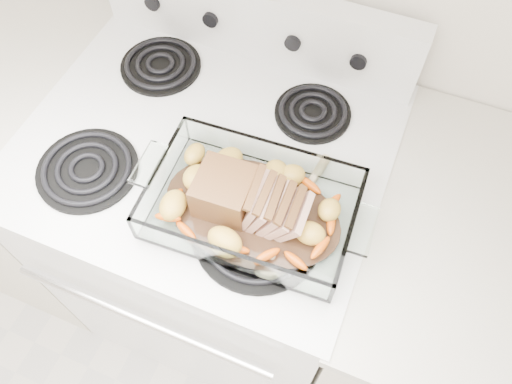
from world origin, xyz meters
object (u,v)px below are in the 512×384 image
at_px(counter_right, 443,322).
at_px(baking_dish, 252,208).
at_px(pork_roast, 242,197).
at_px(counter_left, 31,166).
at_px(electric_range, 218,235).

relative_size(counter_right, baking_dish, 2.43).
bearing_deg(pork_roast, baking_dish, 14.99).
bearing_deg(baking_dish, counter_left, 168.47).
bearing_deg(counter_left, pork_roast, -8.89).
bearing_deg(pork_roast, counter_left, -173.90).
xyz_separation_m(counter_right, baking_dish, (-0.50, -0.13, 0.50)).
height_order(counter_left, counter_right, same).
xyz_separation_m(baking_dish, pork_roast, (-0.02, -0.00, 0.03)).
bearing_deg(pork_roast, counter_right, 28.58).
distance_m(electric_range, baking_dish, 0.52).
height_order(electric_range, baking_dish, electric_range).
relative_size(electric_range, baking_dish, 2.91).
distance_m(counter_right, baking_dish, 0.72).
distance_m(counter_left, counter_right, 1.33).
xyz_separation_m(electric_range, pork_roast, (0.14, -0.13, 0.51)).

